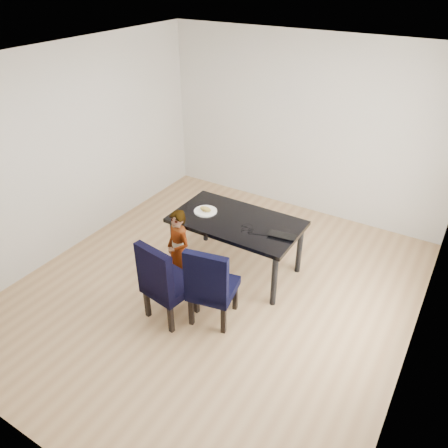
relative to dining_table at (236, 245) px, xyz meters
The scene contains 14 objects.
floor 0.63m from the dining_table, 90.00° to the right, with size 4.50×5.00×0.01m, color tan.
ceiling 2.38m from the dining_table, 90.00° to the right, with size 4.50×5.00×0.01m, color white.
wall_back 2.23m from the dining_table, 90.00° to the left, with size 4.50×0.01×2.70m, color silver.
wall_front 3.16m from the dining_table, 90.00° to the right, with size 4.50×0.01×2.70m, color silver.
wall_left 2.51m from the dining_table, 167.50° to the right, with size 0.01×5.00×2.70m, color white.
wall_right 2.51m from the dining_table, 12.50° to the right, with size 0.01×5.00×2.70m, color white.
dining_table is the anchor object (origin of this frame).
chair_left 1.15m from the dining_table, 99.89° to the right, with size 0.48×0.51×1.01m, color black.
chair_right 0.94m from the dining_table, 75.62° to the right, with size 0.48×0.50×1.00m, color black.
child 0.79m from the dining_table, 123.16° to the right, with size 0.39×0.25×1.05m, color #D65512.
plate 0.59m from the dining_table, behind, with size 0.29×0.29×0.02m, color white.
sandwich 0.61m from the dining_table, behind, with size 0.16×0.08×0.07m, color #AF933E.
laptop 0.74m from the dining_table, ahead, with size 0.34×0.22×0.03m, color black.
cable_tangle 0.48m from the dining_table, 36.19° to the right, with size 0.13×0.13×0.01m, color black.
Camera 1 is at (2.27, -3.53, 3.54)m, focal length 35.00 mm.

